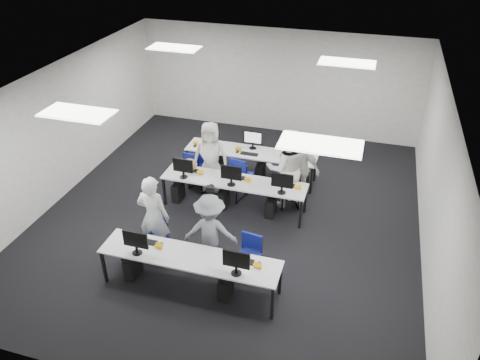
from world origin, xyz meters
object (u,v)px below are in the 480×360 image
(chair_2, at_px, (201,177))
(chair_0, at_px, (156,246))
(desk_front, at_px, (190,258))
(student_1, at_px, (287,168))
(chair_5, at_px, (195,171))
(student_2, at_px, (211,157))
(student_0, at_px, (154,217))
(chair_3, at_px, (234,186))
(chair_4, at_px, (289,195))
(desk_mid, at_px, (234,183))
(chair_6, at_px, (243,181))
(photographer, at_px, (210,232))
(chair_1, at_px, (248,264))
(chair_7, at_px, (285,186))
(student_3, at_px, (299,167))

(chair_2, bearing_deg, chair_0, -71.58)
(desk_front, xyz_separation_m, student_1, (1.05, 3.12, 0.25))
(chair_5, xyz_separation_m, student_2, (0.49, -0.20, 0.59))
(chair_2, relative_size, student_0, 0.51)
(chair_3, bearing_deg, chair_4, 12.63)
(chair_4, bearing_deg, student_2, 152.29)
(desk_mid, relative_size, chair_6, 3.93)
(photographer, bearing_deg, student_2, -81.17)
(chair_1, height_order, chair_6, chair_1)
(student_2, bearing_deg, student_1, -11.50)
(photographer, bearing_deg, desk_front, 68.74)
(chair_3, xyz_separation_m, chair_4, (1.30, 0.02, -0.02))
(desk_front, bearing_deg, chair_1, 34.18)
(desk_front, xyz_separation_m, chair_0, (-0.95, 0.57, -0.41))
(student_1, relative_size, student_2, 1.09)
(chair_0, distance_m, chair_5, 2.91)
(chair_3, bearing_deg, chair_1, -55.31)
(photographer, bearing_deg, chair_4, -123.87)
(chair_1, relative_size, chair_4, 1.00)
(chair_6, height_order, photographer, photographer)
(student_0, xyz_separation_m, student_1, (2.05, 2.41, 0.06))
(student_0, bearing_deg, chair_0, 111.38)
(desk_front, distance_m, student_0, 1.24)
(chair_1, relative_size, photographer, 0.55)
(student_1, distance_m, student_2, 1.83)
(chair_3, distance_m, student_0, 2.55)
(desk_mid, distance_m, chair_7, 1.36)
(student_2, bearing_deg, chair_0, -100.65)
(chair_5, relative_size, student_1, 0.45)
(desk_mid, height_order, chair_5, chair_5)
(desk_front, height_order, chair_6, chair_6)
(desk_front, xyz_separation_m, student_0, (-1.00, 0.71, 0.19))
(desk_front, height_order, photographer, photographer)
(chair_3, bearing_deg, chair_0, -96.12)
(photographer, bearing_deg, chair_2, -76.06)
(chair_5, height_order, photographer, photographer)
(chair_1, bearing_deg, student_0, -175.46)
(desk_mid, distance_m, chair_4, 1.31)
(chair_0, bearing_deg, chair_5, 95.03)
(desk_mid, height_order, chair_4, chair_4)
(student_3, bearing_deg, student_0, -107.84)
(desk_front, distance_m, desk_mid, 2.60)
(desk_front, distance_m, student_2, 3.36)
(chair_5, bearing_deg, student_0, -81.14)
(chair_7, height_order, student_1, student_1)
(desk_front, distance_m, chair_0, 1.18)
(desk_mid, relative_size, chair_5, 3.79)
(chair_0, xyz_separation_m, student_0, (-0.05, 0.14, 0.60))
(chair_0, distance_m, photographer, 1.20)
(chair_3, distance_m, student_3, 1.58)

